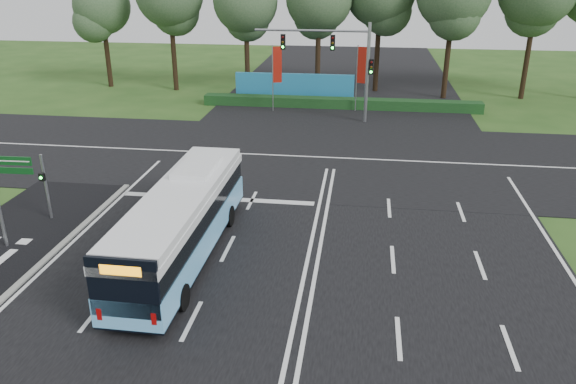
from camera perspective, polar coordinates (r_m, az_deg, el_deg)
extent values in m
plane|color=#274B19|center=(22.48, 2.12, -6.38)|extent=(120.00, 120.00, 0.00)
cube|color=black|center=(22.47, 2.12, -6.34)|extent=(20.00, 120.00, 0.04)
cube|color=black|center=(33.46, 4.22, 3.48)|extent=(120.00, 14.00, 0.05)
cube|color=gray|center=(23.12, -24.73, -7.58)|extent=(0.25, 18.00, 0.12)
cube|color=#6EC2FF|center=(22.17, -10.58, -4.39)|extent=(2.35, 10.88, 1.00)
cube|color=black|center=(22.37, -10.49, -5.42)|extent=(2.33, 10.83, 0.27)
cube|color=black|center=(21.78, -10.74, -2.26)|extent=(2.26, 10.72, 0.86)
cube|color=white|center=(21.57, -10.84, -0.94)|extent=(2.35, 10.88, 0.32)
cube|color=white|center=(21.44, -10.90, -0.17)|extent=(2.30, 10.45, 0.32)
cube|color=white|center=(23.35, -9.20, 2.55)|extent=(1.47, 2.73, 0.23)
cube|color=black|center=(17.38, -16.37, -9.38)|extent=(2.20, 0.14, 1.99)
cube|color=orange|center=(17.03, -16.65, -7.63)|extent=(1.27, 0.07, 0.32)
cylinder|color=black|center=(25.32, -10.60, -2.14)|extent=(0.26, 0.94, 0.94)
cylinder|color=black|center=(24.75, -5.97, -2.45)|extent=(0.26, 0.94, 0.94)
cylinder|color=black|center=(20.01, -16.48, -9.76)|extent=(0.26, 0.94, 0.94)
cylinder|color=black|center=(19.28, -10.68, -10.48)|extent=(0.26, 0.94, 0.94)
cylinder|color=gray|center=(27.05, -23.34, 0.42)|extent=(0.12, 0.12, 3.08)
cube|color=black|center=(26.72, -23.71, 1.41)|extent=(0.27, 0.21, 0.35)
sphere|color=#19F233|center=(26.64, -23.82, 1.33)|extent=(0.12, 0.12, 0.12)
cube|color=#0B3F16|center=(23.96, -26.41, 2.86)|extent=(1.71, 0.13, 0.34)
cube|color=#0B3F16|center=(24.08, -26.25, 1.97)|extent=(1.71, 0.13, 0.25)
cube|color=white|center=(23.93, -26.45, 2.83)|extent=(1.59, 0.07, 0.05)
cylinder|color=gray|center=(43.71, -1.56, 11.40)|extent=(0.08, 0.08, 5.06)
cube|color=#9A180D|center=(43.59, -1.08, 12.81)|extent=(0.64, 0.28, 2.70)
cylinder|color=gray|center=(44.08, 6.98, 11.34)|extent=(0.08, 0.08, 5.05)
cube|color=#9A180D|center=(43.75, 7.50, 12.65)|extent=(0.64, 0.30, 2.69)
cylinder|color=gray|center=(40.79, 8.05, 11.79)|extent=(0.24, 0.24, 7.00)
cylinder|color=gray|center=(40.56, 2.40, 16.07)|extent=(8.00, 0.16, 0.16)
cube|color=black|center=(40.54, 4.56, 14.88)|extent=(0.32, 0.28, 1.05)
cube|color=black|center=(40.89, -0.51, 15.01)|extent=(0.32, 0.28, 1.05)
cube|color=black|center=(40.71, 8.45, 12.47)|extent=(0.32, 0.28, 1.05)
cube|color=#123315|center=(45.38, 5.32, 8.97)|extent=(22.00, 1.20, 0.80)
cube|color=teal|center=(47.99, 0.65, 10.65)|extent=(10.00, 0.30, 2.20)
cylinder|color=black|center=(55.56, -17.93, 13.65)|extent=(0.44, 0.44, 6.85)
sphere|color=#2F4F2E|center=(55.19, -18.41, 17.52)|extent=(5.05, 5.05, 5.05)
cylinder|color=black|center=(52.41, -11.59, 14.38)|extent=(0.44, 0.44, 7.92)
cylinder|color=black|center=(50.22, -4.20, 14.13)|extent=(0.44, 0.44, 7.41)
sphere|color=#2F4F2E|center=(49.81, -4.34, 18.79)|extent=(5.46, 5.46, 5.46)
cylinder|color=black|center=(50.03, 3.07, 14.26)|extent=(0.44, 0.44, 7.64)
cylinder|color=black|center=(51.47, 9.09, 14.51)|extent=(0.44, 0.44, 8.10)
cylinder|color=black|center=(49.82, 15.96, 13.72)|extent=(0.44, 0.44, 8.14)
cylinder|color=black|center=(51.84, 23.25, 13.29)|extent=(0.44, 0.44, 8.45)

